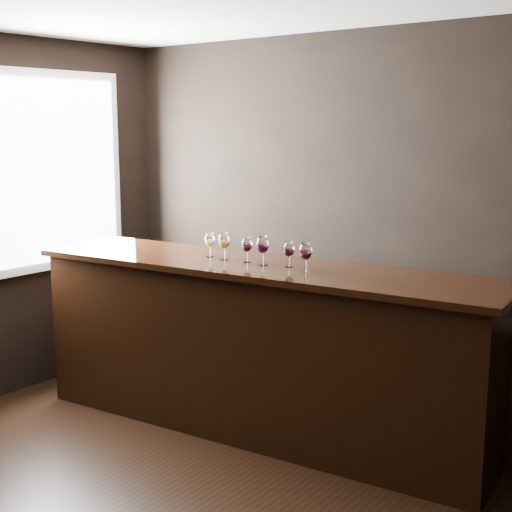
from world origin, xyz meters
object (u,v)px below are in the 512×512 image
Objects in this scene: glass_red_b at (263,245)px; glass_red_c at (289,250)px; back_bar_shelf at (421,372)px; glass_amber at (224,241)px; glass_white at (210,241)px; glass_red_a at (247,245)px; glass_red_d at (306,252)px; bar_counter at (259,350)px.

glass_red_b is 0.18m from glass_red_c.
back_bar_shelf is 1.64m from glass_amber.
glass_red_a reaches higher than glass_white.
glass_red_d reaches higher than glass_red_a.
glass_white is at bearing 174.71° from bar_counter.
glass_red_c is 0.86× the size of glass_red_d.
bar_counter is 1.34× the size of back_bar_shelf.
glass_red_a is at bearing 176.71° from glass_red_d.
glass_amber is 0.19m from glass_red_a.
glass_red_c is 0.20m from glass_red_d.
glass_red_b reaches higher than glass_amber.
glass_red_c is (0.17, 0.06, -0.02)m from glass_red_b.
glass_red_a is (-1.02, -0.64, 0.87)m from back_bar_shelf.
back_bar_shelf is 14.39× the size of glass_red_c.
bar_counter is 1.13m from back_bar_shelf.
glass_red_c is (-0.70, -0.60, 0.87)m from back_bar_shelf.
glass_red_d is (0.51, -0.03, 0.01)m from glass_red_a.
glass_red_b reaches higher than glass_red_d.
glass_red_b reaches higher than glass_red_a.
glass_red_a is 1.04× the size of glass_red_c.
glass_amber is 0.95× the size of glass_red_b.
glass_red_a reaches higher than glass_red_c.
glass_red_c is (0.51, 0.07, -0.02)m from glass_amber.
glass_white is at bearing 173.71° from glass_amber.
glass_red_b is (-0.87, -0.66, 0.89)m from back_bar_shelf.
bar_counter is 18.57× the size of glass_red_a.
glass_red_d is (0.18, -0.07, 0.02)m from glass_red_c.
back_bar_shelf is 1.74m from glass_white.
glass_red_a is at bearing 1.44° from glass_white.
glass_red_a is at bearing 7.65° from glass_amber.
glass_red_d is (0.40, -0.03, 0.75)m from bar_counter.
glass_red_b is at bearing -142.77° from back_bar_shelf.
bar_counter is at bearing 153.82° from glass_red_b.
glass_red_a is 0.33m from glass_red_c.
bar_counter is at bearing 5.95° from glass_amber.
bar_counter reaches higher than back_bar_shelf.
back_bar_shelf is at bearing 25.63° from glass_white.
bar_counter is 0.80m from glass_amber.
back_bar_shelf is 1.41m from glass_red_b.
back_bar_shelf is 12.40× the size of glass_red_d.
bar_counter is at bearing 175.17° from glass_red_d.
glass_red_c reaches higher than back_bar_shelf.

